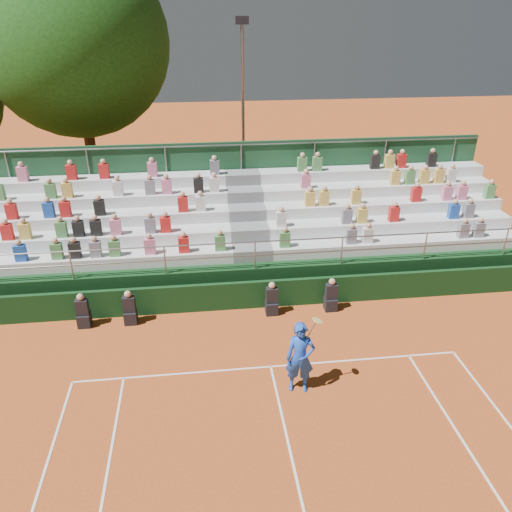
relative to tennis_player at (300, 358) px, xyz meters
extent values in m
plane|color=#B9501E|center=(-0.61, 0.98, -1.03)|extent=(90.00, 90.00, 0.00)
cube|color=white|center=(-0.61, 0.98, -1.02)|extent=(11.00, 0.06, 0.01)
cube|color=white|center=(-0.61, -2.22, -1.02)|extent=(0.06, 6.40, 0.01)
cube|color=black|center=(-0.61, 4.18, -0.53)|extent=(20.00, 0.15, 1.00)
cube|color=black|center=(-6.24, 3.73, -0.81)|extent=(0.40, 0.40, 0.44)
cube|color=black|center=(-6.24, 3.73, -0.33)|extent=(0.38, 0.25, 0.55)
sphere|color=tan|center=(-6.24, 3.73, 0.05)|extent=(0.22, 0.22, 0.22)
cube|color=black|center=(-4.79, 3.73, -0.81)|extent=(0.40, 0.40, 0.44)
cube|color=black|center=(-4.79, 3.73, -0.33)|extent=(0.38, 0.25, 0.55)
sphere|color=tan|center=(-4.79, 3.73, 0.05)|extent=(0.22, 0.22, 0.22)
cube|color=black|center=(-0.18, 3.73, -0.81)|extent=(0.40, 0.40, 0.44)
cube|color=black|center=(-0.18, 3.73, -0.33)|extent=(0.38, 0.25, 0.55)
sphere|color=tan|center=(-0.18, 3.73, 0.05)|extent=(0.22, 0.22, 0.22)
cube|color=black|center=(1.83, 3.73, -0.81)|extent=(0.40, 0.40, 0.44)
cube|color=black|center=(1.83, 3.73, -0.33)|extent=(0.38, 0.25, 0.55)
sphere|color=tan|center=(1.83, 3.73, 0.05)|extent=(0.22, 0.22, 0.22)
cube|color=black|center=(-0.61, 7.28, -0.43)|extent=(20.00, 5.20, 1.20)
cube|color=silver|center=(-5.96, 5.61, 0.38)|extent=(9.30, 0.85, 0.42)
cube|color=silver|center=(4.74, 5.61, 0.38)|extent=(9.30, 0.85, 0.42)
cube|color=slate|center=(-0.61, 5.61, 0.38)|extent=(1.40, 0.85, 0.42)
cube|color=silver|center=(-5.96, 6.46, 0.80)|extent=(9.30, 0.85, 0.42)
cube|color=silver|center=(4.74, 6.46, 0.80)|extent=(9.30, 0.85, 0.42)
cube|color=slate|center=(-0.61, 6.46, 0.80)|extent=(1.40, 0.85, 0.42)
cube|color=silver|center=(-5.96, 7.31, 1.22)|extent=(9.30, 0.85, 0.42)
cube|color=silver|center=(4.74, 7.31, 1.22)|extent=(9.30, 0.85, 0.42)
cube|color=slate|center=(-0.61, 7.31, 1.22)|extent=(1.40, 0.85, 0.42)
cube|color=silver|center=(-5.96, 8.16, 1.64)|extent=(9.30, 0.85, 0.42)
cube|color=silver|center=(4.74, 8.16, 1.64)|extent=(9.30, 0.85, 0.42)
cube|color=slate|center=(-0.61, 8.16, 1.64)|extent=(1.40, 0.85, 0.42)
cube|color=silver|center=(-5.96, 9.01, 2.06)|extent=(9.30, 0.85, 0.42)
cube|color=silver|center=(4.74, 9.01, 2.06)|extent=(9.30, 0.85, 0.42)
cube|color=slate|center=(-0.61, 9.01, 2.06)|extent=(1.40, 0.85, 0.42)
cube|color=#1B4628|center=(-0.61, 9.53, 1.17)|extent=(20.00, 0.12, 4.40)
cylinder|color=gray|center=(-0.61, 4.73, 1.17)|extent=(20.00, 0.05, 0.05)
cylinder|color=gray|center=(-0.61, 9.43, 3.27)|extent=(20.00, 0.05, 0.05)
cube|color=#1E4CB2|center=(-8.36, 5.46, 0.87)|extent=(0.36, 0.24, 0.56)
cube|color=#4C8C4C|center=(-7.20, 5.46, 0.87)|extent=(0.36, 0.24, 0.56)
cube|color=black|center=(-6.61, 5.46, 0.87)|extent=(0.36, 0.24, 0.56)
cube|color=slate|center=(-5.94, 5.46, 0.87)|extent=(0.36, 0.24, 0.56)
cube|color=#4C8C4C|center=(-5.32, 5.46, 0.87)|extent=(0.36, 0.24, 0.56)
cube|color=pink|center=(-4.14, 5.46, 0.87)|extent=(0.36, 0.24, 0.56)
cube|color=red|center=(-2.99, 5.46, 0.87)|extent=(0.36, 0.24, 0.56)
cube|color=#4C8C4C|center=(-1.74, 5.46, 0.87)|extent=(0.36, 0.24, 0.56)
cube|color=red|center=(-8.96, 6.31, 1.29)|extent=(0.36, 0.24, 0.56)
cube|color=gold|center=(-8.37, 6.31, 1.29)|extent=(0.36, 0.24, 0.56)
cube|color=#4C8C4C|center=(-7.16, 6.31, 1.29)|extent=(0.36, 0.24, 0.56)
cube|color=black|center=(-6.59, 6.31, 1.29)|extent=(0.36, 0.24, 0.56)
cube|color=black|center=(-6.00, 6.31, 1.29)|extent=(0.36, 0.24, 0.56)
cube|color=pink|center=(-5.33, 6.31, 1.29)|extent=(0.36, 0.24, 0.56)
cube|color=slate|center=(-4.14, 6.31, 1.29)|extent=(0.36, 0.24, 0.56)
cube|color=red|center=(-3.61, 6.31, 1.29)|extent=(0.36, 0.24, 0.56)
cube|color=red|center=(-8.98, 7.16, 1.71)|extent=(0.36, 0.24, 0.56)
cube|color=#1E4CB2|center=(-7.72, 7.16, 1.71)|extent=(0.36, 0.24, 0.56)
cube|color=red|center=(-7.15, 7.16, 1.71)|extent=(0.36, 0.24, 0.56)
cube|color=black|center=(-5.95, 7.16, 1.71)|extent=(0.36, 0.24, 0.56)
cube|color=red|center=(-2.98, 7.16, 1.71)|extent=(0.36, 0.24, 0.56)
cube|color=silver|center=(-2.34, 7.16, 1.71)|extent=(0.36, 0.24, 0.56)
cube|color=#4C8C4C|center=(-7.78, 8.01, 2.13)|extent=(0.36, 0.24, 0.56)
cube|color=gold|center=(-7.19, 8.01, 2.13)|extent=(0.36, 0.24, 0.56)
cube|color=silver|center=(-5.36, 8.01, 2.13)|extent=(0.36, 0.24, 0.56)
cube|color=slate|center=(-4.19, 8.01, 2.13)|extent=(0.36, 0.24, 0.56)
cube|color=pink|center=(-3.57, 8.01, 2.13)|extent=(0.36, 0.24, 0.56)
cube|color=black|center=(-2.38, 8.01, 2.13)|extent=(0.36, 0.24, 0.56)
cube|color=silver|center=(-1.78, 8.01, 2.13)|extent=(0.36, 0.24, 0.56)
cube|color=pink|center=(-8.92, 8.86, 2.55)|extent=(0.36, 0.24, 0.56)
cube|color=red|center=(-7.14, 8.86, 2.55)|extent=(0.36, 0.24, 0.56)
cube|color=red|center=(-5.93, 8.86, 2.55)|extent=(0.36, 0.24, 0.56)
cube|color=pink|center=(-4.11, 8.86, 2.55)|extent=(0.36, 0.24, 0.56)
cube|color=slate|center=(-1.71, 8.86, 2.55)|extent=(0.36, 0.24, 0.56)
cube|color=#4C8C4C|center=(0.52, 5.46, 0.87)|extent=(0.36, 0.24, 0.56)
cube|color=slate|center=(2.92, 5.46, 0.87)|extent=(0.36, 0.24, 0.56)
cube|color=silver|center=(3.52, 5.46, 0.87)|extent=(0.36, 0.24, 0.56)
cube|color=slate|center=(7.14, 5.46, 0.87)|extent=(0.36, 0.24, 0.56)
cube|color=slate|center=(7.73, 5.46, 0.87)|extent=(0.36, 0.24, 0.56)
cube|color=silver|center=(0.53, 6.31, 1.29)|extent=(0.36, 0.24, 0.56)
cube|color=slate|center=(2.97, 6.31, 1.29)|extent=(0.36, 0.24, 0.56)
cube|color=gold|center=(3.55, 6.31, 1.29)|extent=(0.36, 0.24, 0.56)
cube|color=red|center=(4.77, 6.31, 1.29)|extent=(0.36, 0.24, 0.56)
cube|color=#1E4CB2|center=(7.10, 6.31, 1.29)|extent=(0.36, 0.24, 0.56)
cube|color=slate|center=(7.70, 6.31, 1.29)|extent=(0.36, 0.24, 0.56)
cube|color=gold|center=(1.75, 7.16, 1.71)|extent=(0.36, 0.24, 0.56)
cube|color=gold|center=(2.30, 7.16, 1.71)|extent=(0.36, 0.24, 0.56)
cube|color=gold|center=(3.54, 7.16, 1.71)|extent=(0.36, 0.24, 0.56)
cube|color=red|center=(5.93, 7.16, 1.71)|extent=(0.36, 0.24, 0.56)
cube|color=pink|center=(7.17, 7.16, 1.71)|extent=(0.36, 0.24, 0.56)
cube|color=pink|center=(7.78, 7.16, 1.71)|extent=(0.36, 0.24, 0.56)
cube|color=#4C8C4C|center=(8.94, 7.16, 1.71)|extent=(0.36, 0.24, 0.56)
cube|color=pink|center=(1.76, 8.01, 2.13)|extent=(0.36, 0.24, 0.56)
cube|color=gold|center=(5.36, 8.01, 2.13)|extent=(0.36, 0.24, 0.56)
cube|color=#4C8C4C|center=(5.96, 8.01, 2.13)|extent=(0.36, 0.24, 0.56)
cube|color=gold|center=(6.56, 8.01, 2.13)|extent=(0.36, 0.24, 0.56)
cube|color=gold|center=(7.17, 8.01, 2.13)|extent=(0.36, 0.24, 0.56)
cube|color=silver|center=(7.69, 8.01, 2.13)|extent=(0.36, 0.24, 0.56)
cube|color=#4C8C4C|center=(1.78, 8.86, 2.55)|extent=(0.36, 0.24, 0.56)
cube|color=#4C8C4C|center=(2.39, 8.86, 2.55)|extent=(0.36, 0.24, 0.56)
cube|color=black|center=(4.78, 8.86, 2.55)|extent=(0.36, 0.24, 0.56)
cube|color=gold|center=(5.39, 8.86, 2.55)|extent=(0.36, 0.24, 0.56)
cube|color=red|center=(5.89, 8.86, 2.55)|extent=(0.36, 0.24, 0.56)
cube|color=black|center=(7.18, 8.86, 2.55)|extent=(0.36, 0.24, 0.56)
imported|color=blue|center=(0.00, 0.00, 0.00)|extent=(0.81, 0.60, 2.05)
cylinder|color=gray|center=(0.25, 0.00, 0.82)|extent=(0.26, 0.03, 0.51)
cylinder|color=#E5D866|center=(0.40, 0.00, 1.12)|extent=(0.26, 0.28, 0.14)
cylinder|color=#372414|center=(-7.40, 14.25, 1.25)|extent=(0.50, 0.50, 4.55)
sphere|color=#133B10|center=(-7.40, 14.25, 6.80)|extent=(8.20, 8.20, 8.20)
cylinder|color=gray|center=(-0.04, 14.46, 3.22)|extent=(0.16, 0.16, 8.50)
cube|color=black|center=(-0.04, 14.46, 7.64)|extent=(0.60, 0.25, 0.35)
camera|label=1|loc=(-2.39, -10.19, 8.15)|focal=35.00mm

